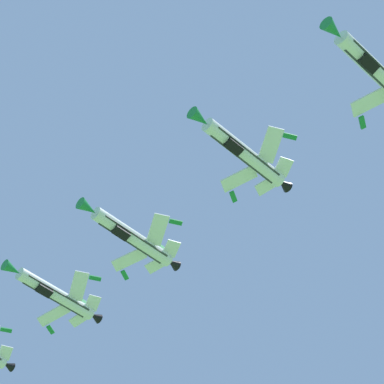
% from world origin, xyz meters
% --- Properties ---
extents(fighter_jet_left_wing, '(9.99, 15.18, 4.98)m').
position_xyz_m(fighter_jet_left_wing, '(-6.48, 52.95, 74.12)').
color(fighter_jet_left_wing, silver).
extents(fighter_jet_right_wing, '(10.01, 15.18, 4.94)m').
position_xyz_m(fighter_jet_right_wing, '(-22.93, 59.64, 75.28)').
color(fighter_jet_right_wing, silver).
extents(fighter_jet_left_outer, '(10.06, 15.18, 4.82)m').
position_xyz_m(fighter_jet_left_outer, '(-39.62, 66.78, 74.11)').
color(fighter_jet_left_outer, silver).
extents(fighter_jet_right_outer, '(9.92, 15.18, 5.13)m').
position_xyz_m(fighter_jet_right_outer, '(-53.93, 74.15, 74.95)').
color(fighter_jet_right_outer, silver).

